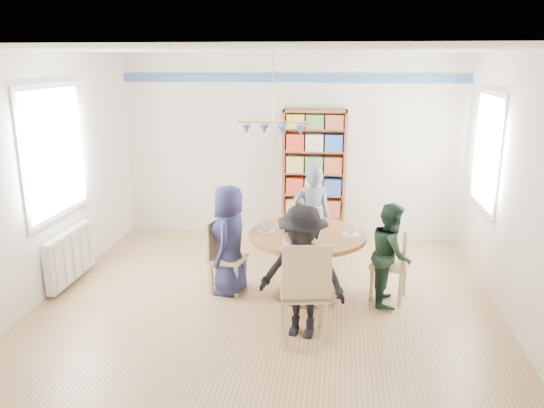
% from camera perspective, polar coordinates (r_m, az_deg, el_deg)
% --- Properties ---
extents(ground, '(5.00, 5.00, 0.00)m').
position_cam_1_polar(ground, '(5.92, -0.52, -10.88)').
color(ground, tan).
extents(room_shell, '(5.00, 5.00, 5.00)m').
position_cam_1_polar(room_shell, '(6.28, -1.81, 6.48)').
color(room_shell, white).
rests_on(room_shell, ground).
extents(radiator, '(0.12, 1.00, 0.60)m').
position_cam_1_polar(radiator, '(6.78, -20.89, -5.22)').
color(radiator, silver).
rests_on(radiator, ground).
extents(dining_table, '(1.30, 1.30, 0.75)m').
position_cam_1_polar(dining_table, '(5.95, 3.83, -4.93)').
color(dining_table, olive).
rests_on(dining_table, ground).
extents(chair_left, '(0.43, 0.43, 0.85)m').
position_cam_1_polar(chair_left, '(6.14, -5.40, -5.20)').
color(chair_left, tan).
rests_on(chair_left, ground).
extents(chair_right, '(0.47, 0.47, 0.87)m').
position_cam_1_polar(chair_right, '(6.04, 13.23, -5.82)').
color(chair_right, tan).
rests_on(chair_right, ground).
extents(chair_far, '(0.49, 0.49, 0.88)m').
position_cam_1_polar(chair_far, '(6.96, 4.18, -2.52)').
color(chair_far, tan).
rests_on(chair_far, ground).
extents(chair_near, '(0.52, 0.52, 1.02)m').
position_cam_1_polar(chair_near, '(5.00, 3.59, -8.97)').
color(chair_near, tan).
rests_on(chair_near, ground).
extents(person_left, '(0.43, 0.64, 1.27)m').
position_cam_1_polar(person_left, '(6.04, -4.60, -3.86)').
color(person_left, '#1C1C3D').
rests_on(person_left, ground).
extents(person_right, '(0.45, 0.57, 1.14)m').
position_cam_1_polar(person_right, '(5.93, 12.67, -5.25)').
color(person_right, '#172F1F').
rests_on(person_right, ground).
extents(person_far, '(0.54, 0.40, 1.33)m').
position_cam_1_polar(person_far, '(6.76, 4.32, -1.45)').
color(person_far, gray).
rests_on(person_far, ground).
extents(person_near, '(0.93, 0.66, 1.31)m').
position_cam_1_polar(person_near, '(5.08, 3.26, -7.35)').
color(person_near, black).
rests_on(person_near, ground).
extents(bookshelf, '(0.92, 0.27, 1.92)m').
position_cam_1_polar(bookshelf, '(7.79, 4.54, 2.92)').
color(bookshelf, brown).
rests_on(bookshelf, ground).
extents(tableware, '(1.14, 1.14, 0.30)m').
position_cam_1_polar(tableware, '(5.89, 3.65, -2.48)').
color(tableware, white).
rests_on(tableware, dining_table).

